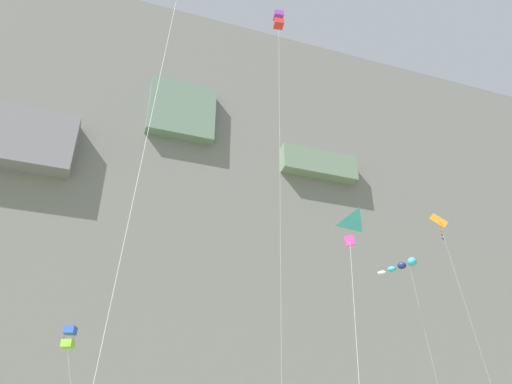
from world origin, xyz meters
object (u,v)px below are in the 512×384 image
at_px(kite_windsock_front_field, 403,266).
at_px(kite_box_low_right, 69,338).
at_px(kite_diamond_high_right, 441,230).
at_px(kite_delta_upper_left, 337,241).
at_px(kite_box_high_left, 279,21).

relative_size(kite_windsock_front_field, kite_box_low_right, 1.78).
bearing_deg(kite_windsock_front_field, kite_diamond_high_right, -33.88).
bearing_deg(kite_box_low_right, kite_diamond_high_right, -1.41).
bearing_deg(kite_box_low_right, kite_delta_upper_left, -60.85).
distance_m(kite_box_low_right, kite_delta_upper_left, 21.00).
height_order(kite_windsock_front_field, kite_box_low_right, kite_windsock_front_field).
height_order(kite_box_high_left, kite_box_low_right, kite_box_high_left).
xyz_separation_m(kite_windsock_front_field, kite_delta_upper_left, (-17.04, -19.77, -8.98)).
xyz_separation_m(kite_diamond_high_right, kite_box_low_right, (-30.52, 0.75, -12.26)).
height_order(kite_windsock_front_field, kite_delta_upper_left, kite_windsock_front_field).
bearing_deg(kite_windsock_front_field, kite_box_low_right, -176.99).
bearing_deg(kite_diamond_high_right, kite_box_low_right, 178.59).
bearing_deg(kite_diamond_high_right, kite_windsock_front_field, 146.12).
distance_m(kite_box_high_left, kite_windsock_front_field, 24.01).
xyz_separation_m(kite_windsock_front_field, kite_box_low_right, (-27.27, -1.43, -9.15)).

